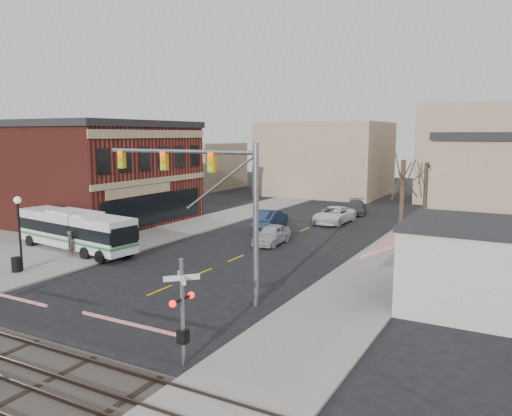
{
  "coord_description": "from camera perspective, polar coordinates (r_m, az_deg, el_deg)",
  "views": [
    {
      "loc": [
        17.06,
        -18.36,
        8.38
      ],
      "look_at": [
        1.27,
        10.52,
        3.5
      ],
      "focal_mm": 35.0,
      "sensor_mm": 36.0,
      "label": 1
    }
  ],
  "objects": [
    {
      "name": "ground",
      "position": [
        26.43,
        -13.71,
        -10.3
      ],
      "size": [
        160.0,
        160.0,
        0.0
      ],
      "primitive_type": "plane",
      "color": "black",
      "rests_on": "ground"
    },
    {
      "name": "sidewalk_west",
      "position": [
        47.4,
        -5.94,
        -1.72
      ],
      "size": [
        5.0,
        60.0,
        0.12
      ],
      "primitive_type": "cube",
      "color": "gray",
      "rests_on": "ground"
    },
    {
      "name": "sidewalk_east",
      "position": [
        39.97,
        17.16,
        -3.96
      ],
      "size": [
        5.0,
        60.0,
        0.12
      ],
      "primitive_type": "cube",
      "color": "gray",
      "rests_on": "ground"
    },
    {
      "name": "brick_building",
      "position": [
        55.98,
        -23.39,
        4.09
      ],
      "size": [
        30.4,
        15.4,
        9.6
      ],
      "color": "maroon",
      "rests_on": "ground"
    },
    {
      "name": "awning_shop",
      "position": [
        26.13,
        25.55,
        -6.17
      ],
      "size": [
        9.74,
        6.2,
        4.3
      ],
      "color": "beige",
      "rests_on": "ground"
    },
    {
      "name": "tree_east_a",
      "position": [
        31.44,
        16.27,
        -0.84
      ],
      "size": [
        0.28,
        0.28,
        6.75
      ],
      "color": "#382B21",
      "rests_on": "sidewalk_east"
    },
    {
      "name": "tree_east_b",
      "position": [
        37.25,
        18.71,
        0.1
      ],
      "size": [
        0.28,
        0.28,
        6.3
      ],
      "color": "#382B21",
      "rests_on": "sidewalk_east"
    },
    {
      "name": "tree_east_c",
      "position": [
        45.01,
        20.78,
        1.94
      ],
      "size": [
        0.28,
        0.28,
        7.2
      ],
      "color": "#382B21",
      "rests_on": "sidewalk_east"
    },
    {
      "name": "transit_bus",
      "position": [
        38.03,
        -19.95,
        -2.35
      ],
      "size": [
        11.1,
        3.78,
        2.8
      ],
      "color": "silver",
      "rests_on": "ground"
    },
    {
      "name": "traffic_signal_mast",
      "position": [
        25.2,
        -5.21,
        2.3
      ],
      "size": [
        9.27,
        0.3,
        8.0
      ],
      "color": "gray",
      "rests_on": "ground"
    },
    {
      "name": "rr_crossing_east",
      "position": [
        18.83,
        -9.47,
        -11.59
      ],
      "size": [
        5.6,
        1.36,
        4.0
      ],
      "color": "gray",
      "rests_on": "ground"
    },
    {
      "name": "street_lamp",
      "position": [
        33.31,
        -25.49,
        -1.06
      ],
      "size": [
        0.44,
        0.44,
        4.56
      ],
      "color": "black",
      "rests_on": "sidewalk_west"
    },
    {
      "name": "trash_bin",
      "position": [
        33.67,
        -25.68,
        -5.84
      ],
      "size": [
        0.6,
        0.6,
        0.89
      ],
      "primitive_type": "cylinder",
      "color": "black",
      "rests_on": "sidewalk_west"
    },
    {
      "name": "car_a",
      "position": [
        38.35,
        1.82,
        -3.04
      ],
      "size": [
        2.02,
        4.5,
        1.5
      ],
      "primitive_type": "imported",
      "rotation": [
        0.0,
        0.0,
        0.06
      ],
      "color": "#B0B0B5",
      "rests_on": "ground"
    },
    {
      "name": "car_b",
      "position": [
        44.75,
        1.66,
        -1.26
      ],
      "size": [
        2.45,
        5.34,
        1.7
      ],
      "primitive_type": "imported",
      "rotation": [
        0.0,
        0.0,
        3.27
      ],
      "color": "#1B2945",
      "rests_on": "ground"
    },
    {
      "name": "car_c",
      "position": [
        47.87,
        8.91,
        -0.81
      ],
      "size": [
        2.93,
        5.76,
        1.56
      ],
      "primitive_type": "imported",
      "rotation": [
        0.0,
        0.0,
        -0.06
      ],
      "color": "white",
      "rests_on": "ground"
    },
    {
      "name": "car_d",
      "position": [
        54.02,
        11.3,
        0.1
      ],
      "size": [
        3.16,
        5.21,
        1.41
      ],
      "primitive_type": "imported",
      "rotation": [
        0.0,
        0.0,
        0.26
      ],
      "color": "#3E3E43",
      "rests_on": "ground"
    },
    {
      "name": "pedestrian_near",
      "position": [
        36.08,
        -20.41,
        -3.88
      ],
      "size": [
        0.53,
        0.71,
        1.79
      ],
      "primitive_type": "imported",
      "rotation": [
        0.0,
        0.0,
        1.73
      ],
      "color": "#554A44",
      "rests_on": "sidewalk_west"
    },
    {
      "name": "pedestrian_far",
      "position": [
        38.55,
        -17.1,
        -3.1
      ],
      "size": [
        0.9,
        0.97,
        1.6
      ],
      "primitive_type": "imported",
      "rotation": [
        0.0,
        0.0,
        1.1
      ],
      "color": "#2F3753",
      "rests_on": "sidewalk_west"
    }
  ]
}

